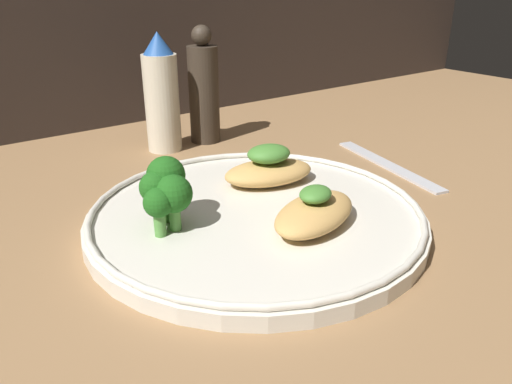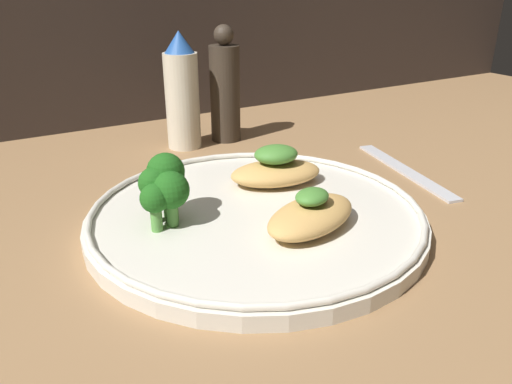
% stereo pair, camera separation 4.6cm
% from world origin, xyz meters
% --- Properties ---
extents(ground_plane, '(1.80, 1.80, 0.01)m').
position_xyz_m(ground_plane, '(0.00, 0.00, -0.01)').
color(ground_plane, '#936D47').
extents(plate, '(0.32, 0.32, 0.02)m').
position_xyz_m(plate, '(0.00, 0.00, 0.01)').
color(plate, silver).
rests_on(plate, ground_plane).
extents(grilled_meat_front, '(0.11, 0.08, 0.04)m').
position_xyz_m(grilled_meat_front, '(0.02, -0.05, 0.03)').
color(grilled_meat_front, tan).
rests_on(grilled_meat_front, plate).
extents(grilled_meat_middle, '(0.11, 0.08, 0.04)m').
position_xyz_m(grilled_meat_middle, '(0.05, 0.05, 0.03)').
color(grilled_meat_middle, tan).
rests_on(grilled_meat_middle, plate).
extents(broccoli_bunch, '(0.05, 0.05, 0.06)m').
position_xyz_m(broccoli_bunch, '(-0.08, 0.02, 0.05)').
color(broccoli_bunch, '#569942').
rests_on(broccoli_bunch, plate).
extents(sauce_bottle, '(0.05, 0.05, 0.15)m').
position_xyz_m(sauce_bottle, '(0.03, 0.25, 0.07)').
color(sauce_bottle, beige).
rests_on(sauce_bottle, ground_plane).
extents(pepper_grinder, '(0.04, 0.04, 0.16)m').
position_xyz_m(pepper_grinder, '(0.10, 0.25, 0.07)').
color(pepper_grinder, '#382D23').
rests_on(pepper_grinder, ground_plane).
extents(fork, '(0.06, 0.19, 0.01)m').
position_xyz_m(fork, '(0.23, 0.03, 0.00)').
color(fork, silver).
rests_on(fork, ground_plane).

